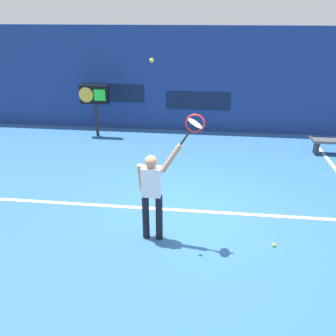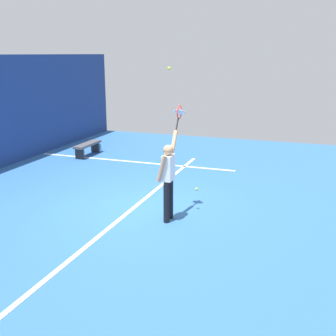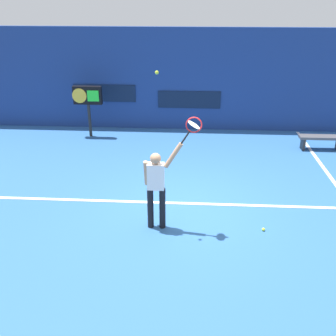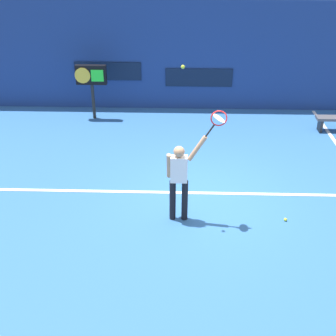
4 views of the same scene
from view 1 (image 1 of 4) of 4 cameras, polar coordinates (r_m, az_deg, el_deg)
ground_plane at (r=7.31m, az=3.13°, el=-7.80°), size 18.00×18.00×0.00m
back_wall at (r=12.07m, az=5.17°, el=14.29°), size 18.00×0.20×3.51m
sponsor_banner_center at (r=12.09m, az=5.03°, el=11.08°), size 2.20×0.03×0.60m
sponsor_banner_portside at (r=12.50m, az=-9.13°, el=12.20°), size 2.20×0.03×0.60m
court_baseline at (r=7.44m, az=3.21°, el=-7.13°), size 10.00×0.10×0.01m
tennis_player at (r=6.11m, az=-2.66°, el=-3.82°), size 0.78×0.31×1.93m
tennis_racket at (r=5.55m, az=4.35°, el=7.14°), size 0.46×0.27×0.60m
tennis_ball at (r=5.40m, az=-2.74°, el=17.49°), size 0.07×0.07×0.07m
scoreboard_clock at (r=11.70m, az=-12.17°, el=11.51°), size 0.96×0.20×1.74m
court_bench at (r=11.34m, az=26.25°, el=3.67°), size 1.40×0.36×0.45m
spare_ball at (r=6.69m, az=17.24°, el=-12.14°), size 0.07×0.07×0.07m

